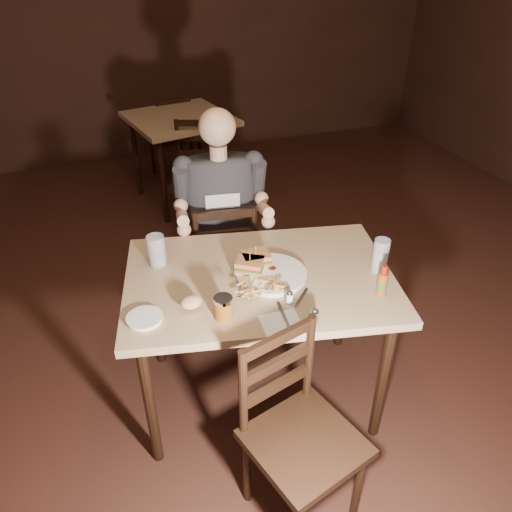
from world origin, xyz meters
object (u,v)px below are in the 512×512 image
object	(u,v)px
bg_chair_near	(198,180)
syrup_dispenser	(223,308)
glass_right	(380,256)
chair_near	(305,443)
main_table	(260,291)
hot_sauce	(383,280)
bg_chair_far	(170,136)
side_plate	(145,319)
chair_far	(223,259)
bg_table	(180,127)
dinner_plate	(271,275)
diner	(221,192)
glass_left	(157,251)

from	to	relation	value
bg_chair_near	syrup_dispenser	world-z (taller)	syrup_dispenser
glass_right	chair_near	bearing A→B (deg)	-138.71
glass_right	syrup_dispenser	world-z (taller)	glass_right
main_table	hot_sauce	xyz separation A→B (m)	(0.45, -0.29, 0.15)
glass_right	bg_chair_far	bearing A→B (deg)	96.97
bg_chair_near	hot_sauce	world-z (taller)	hot_sauce
main_table	side_plate	world-z (taller)	side_plate
glass_right	main_table	bearing A→B (deg)	165.38
chair_far	chair_near	bearing A→B (deg)	95.55
main_table	bg_table	bearing A→B (deg)	86.34
chair_near	dinner_plate	size ratio (longest dim) A/B	2.77
diner	bg_table	bearing A→B (deg)	93.88
glass_left	bg_chair_far	bearing A→B (deg)	78.10
bg_table	glass_left	world-z (taller)	glass_left
syrup_dispenser	main_table	bearing A→B (deg)	54.96
bg_table	glass_right	world-z (taller)	glass_right
glass_left	chair_far	bearing A→B (deg)	45.82
main_table	chair_far	world-z (taller)	chair_far
chair_near	glass_left	bearing A→B (deg)	95.90
chair_near	syrup_dispenser	world-z (taller)	syrup_dispenser
dinner_plate	hot_sauce	bearing A→B (deg)	-34.28
main_table	bg_chair_far	distance (m)	2.97
dinner_plate	glass_left	xyz separation A→B (m)	(-0.46, 0.28, 0.07)
bg_chair_near	hot_sauce	distance (m)	2.21
main_table	diner	size ratio (longest dim) A/B	1.50
main_table	dinner_plate	size ratio (longest dim) A/B	4.35
bg_chair_near	hot_sauce	xyz separation A→B (m)	(0.30, -2.15, 0.41)
bg_chair_near	side_plate	bearing A→B (deg)	-90.32
hot_sauce	chair_near	bearing A→B (deg)	-144.52
bg_chair_near	dinner_plate	xyz separation A→B (m)	(-0.10, -1.87, 0.35)
dinner_plate	diner	bearing A→B (deg)	93.12
chair_near	side_plate	world-z (taller)	chair_near
main_table	glass_left	xyz separation A→B (m)	(-0.42, 0.26, 0.16)
glass_left	diner	bearing A→B (deg)	43.18
dinner_plate	chair_near	bearing A→B (deg)	-98.99
main_table	chair_far	size ratio (longest dim) A/B	1.59
chair_far	diner	world-z (taller)	diner
bg_table	bg_chair_far	bearing A→B (deg)	90.00
bg_chair_far	diner	bearing A→B (deg)	77.66
bg_chair_far	bg_chair_near	distance (m)	1.10
side_plate	diner	bearing A→B (deg)	54.82
bg_chair_far	bg_chair_near	xyz separation A→B (m)	(0.00, -1.10, 0.02)
syrup_dispenser	bg_table	bearing A→B (deg)	93.52
chair_far	hot_sauce	world-z (taller)	hot_sauce
bg_table	bg_chair_near	distance (m)	0.61
glass_right	side_plate	size ratio (longest dim) A/B	1.13
dinner_plate	side_plate	size ratio (longest dim) A/B	2.16
main_table	glass_left	distance (m)	0.51
bg_chair_far	syrup_dispenser	size ratio (longest dim) A/B	8.11
side_plate	syrup_dispenser	bearing A→B (deg)	-16.75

